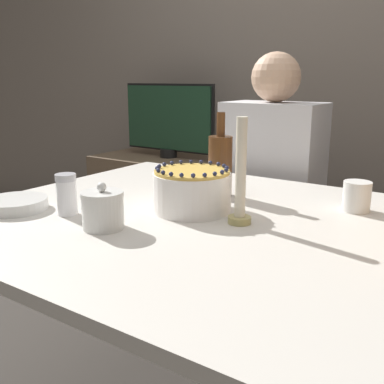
{
  "coord_description": "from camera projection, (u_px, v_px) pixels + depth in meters",
  "views": [
    {
      "loc": [
        0.67,
        -0.98,
        1.1
      ],
      "look_at": [
        -0.02,
        0.03,
        0.79
      ],
      "focal_mm": 42.0,
      "sensor_mm": 36.0,
      "label": 1
    }
  ],
  "objects": [
    {
      "name": "wall_behind",
      "position": [
        351.0,
        36.0,
        2.22
      ],
      "size": [
        8.0,
        0.05,
        2.6
      ],
      "color": "slate",
      "rests_on": "ground_plane"
    },
    {
      "name": "sugar_shaker",
      "position": [
        67.0,
        194.0,
        1.22
      ],
      "size": [
        0.06,
        0.06,
        0.11
      ],
      "color": "white",
      "rests_on": "dining_table"
    },
    {
      "name": "bottle",
      "position": [
        220.0,
        165.0,
        1.41
      ],
      "size": [
        0.08,
        0.08,
        0.26
      ],
      "color": "brown",
      "rests_on": "dining_table"
    },
    {
      "name": "cake",
      "position": [
        192.0,
        191.0,
        1.26
      ],
      "size": [
        0.22,
        0.22,
        0.13
      ],
      "color": "white",
      "rests_on": "dining_table"
    },
    {
      "name": "tv_monitor",
      "position": [
        169.0,
        119.0,
        2.59
      ],
      "size": [
        0.61,
        0.1,
        0.42
      ],
      "color": "black",
      "rests_on": "side_cabinet"
    },
    {
      "name": "sugar_bowl",
      "position": [
        103.0,
        210.0,
        1.11
      ],
      "size": [
        0.11,
        0.11,
        0.12
      ],
      "color": "silver",
      "rests_on": "dining_table"
    },
    {
      "name": "cup",
      "position": [
        357.0,
        196.0,
        1.26
      ],
      "size": [
        0.08,
        0.08,
        0.09
      ],
      "color": "white",
      "rests_on": "dining_table"
    },
    {
      "name": "plate_stack",
      "position": [
        15.0,
        204.0,
        1.28
      ],
      "size": [
        0.18,
        0.18,
        0.03
      ],
      "color": "silver",
      "rests_on": "dining_table"
    },
    {
      "name": "side_cabinet",
      "position": [
        169.0,
        210.0,
        2.72
      ],
      "size": [
        0.86,
        0.5,
        0.65
      ],
      "color": "brown",
      "rests_on": "ground_plane"
    },
    {
      "name": "dining_table",
      "position": [
        192.0,
        251.0,
        1.27
      ],
      "size": [
        1.24,
        1.09,
        0.73
      ],
      "color": "beige",
      "rests_on": "ground_plane"
    },
    {
      "name": "person_man_blue_shirt",
      "position": [
        270.0,
        215.0,
        1.95
      ],
      "size": [
        0.4,
        0.34,
        1.2
      ],
      "rotation": [
        0.0,
        0.0,
        3.14
      ],
      "color": "#2D2D38",
      "rests_on": "ground_plane"
    },
    {
      "name": "candle",
      "position": [
        240.0,
        181.0,
        1.14
      ],
      "size": [
        0.06,
        0.06,
        0.27
      ],
      "color": "tan",
      "rests_on": "dining_table"
    }
  ]
}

